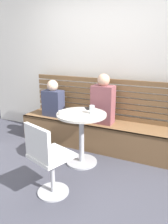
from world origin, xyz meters
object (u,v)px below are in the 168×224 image
Objects in this scene: person_child_left at (53,100)px; person_adult at (103,101)px; white_chair at (47,158)px; cup_water_clear at (92,109)px; booth_bench at (99,134)px; cup_espresso_small at (60,113)px; cafe_table at (82,129)px; phone_on_table at (88,108)px.

person_adult is at bearing 0.74° from person_child_left.
person_child_left is at bearing 120.62° from white_chair.
person_adult is at bearing 93.86° from cup_water_clear.
cup_espresso_small reaches higher than booth_bench.
cup_water_clear is (0.95, -0.49, 0.08)m from person_child_left.
white_chair is (-0.01, -0.81, -0.05)m from cafe_table.
person_child_left is at bearing 152.64° from cup_water_clear.
phone_on_table reaches higher than booth_bench.
booth_bench is at bearing 71.42° from cup_espresso_small.
person_adult reaches higher than booth_bench.
person_child_left reaches higher than cup_espresso_small.
cup_espresso_small is (-0.26, -0.76, 0.55)m from booth_bench.
person_child_left reaches higher than phone_on_table.
person_adult is (0.09, 0.57, 0.27)m from cafe_table.
person_child_left is 4.46× the size of phone_on_table.
cafe_table is at bearing -125.92° from phone_on_table.
person_adult is 7.06× the size of cup_water_clear.
phone_on_table is at bearing 127.95° from cup_water_clear.
phone_on_table reaches higher than cafe_table.
white_chair is 15.18× the size of cup_espresso_small.
cafe_table is at bearing 88.98° from white_chair.
cup_water_clear is 0.43m from cup_espresso_small.
booth_bench is 3.65× the size of cafe_table.
cafe_table is (-0.03, -0.59, 0.30)m from booth_bench.
person_child_left is (-0.92, -0.01, -0.07)m from person_adult.
cafe_table is at bearing -98.92° from person_adult.
white_chair is 1.09× the size of person_adult.
person_adult is 1.24× the size of person_child_left.
person_adult is 0.81m from cup_espresso_small.
cup_water_clear reaches higher than cafe_table.
booth_bench is at bearing 88.16° from white_chair.
person_child_left reaches higher than cafe_table.
cup_espresso_small is at bearing -145.05° from cup_water_clear.
phone_on_table is at bearing -108.58° from person_adult.
person_child_left is (-0.86, -0.02, 0.49)m from booth_bench.
booth_bench is 0.78m from cup_water_clear.
cup_water_clear is at bearing -27.36° from person_child_left.
cafe_table is 0.95× the size of person_adult.
white_chair is 1.10m from phone_on_table.
cup_espresso_small is 0.40× the size of phone_on_table.
white_chair is at bearing -94.31° from person_adult.
booth_bench is 1.42m from white_chair.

